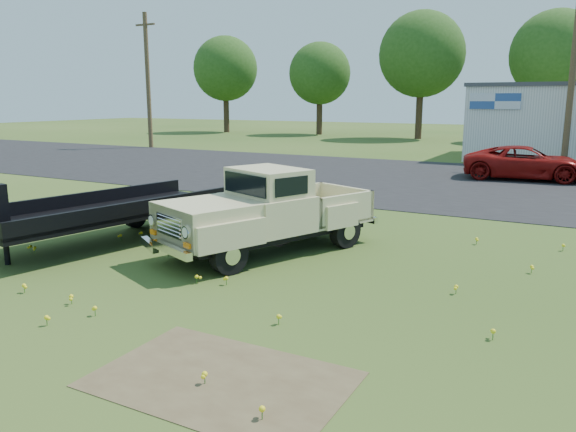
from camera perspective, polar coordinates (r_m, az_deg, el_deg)
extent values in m
plane|color=#2D4817|center=(10.10, -3.94, -7.28)|extent=(140.00, 140.00, 0.00)
cube|color=black|center=(23.84, 15.72, 3.39)|extent=(90.00, 14.00, 0.02)
cube|color=brown|center=(7.04, -6.76, -16.19)|extent=(3.00, 2.00, 0.01)
cube|color=brown|center=(13.97, -3.21, -1.88)|extent=(2.20, 1.60, 0.01)
cube|color=silver|center=(31.35, 20.28, 10.88)|extent=(2.50, 0.08, 0.80)
cylinder|color=#4C3823|center=(40.51, -14.04, 13.13)|extent=(0.30, 0.30, 9.00)
cube|color=#4C3823|center=(40.79, -14.31, 18.33)|extent=(1.60, 0.12, 0.12)
cylinder|color=#4C3823|center=(30.10, 26.94, 12.83)|extent=(0.30, 0.30, 9.00)
cylinder|color=#3B291A|center=(58.39, -6.28, 10.23)|extent=(0.56, 0.56, 3.60)
sphere|color=#224A15|center=(58.45, -6.38, 14.66)|extent=(6.40, 6.40, 6.40)
cylinder|color=#3B291A|center=(54.26, 3.20, 9.98)|extent=(0.56, 0.56, 3.24)
sphere|color=#224A15|center=(54.29, 3.25, 14.27)|extent=(5.76, 5.76, 5.76)
cylinder|color=#3B291A|center=(49.35, 13.16, 9.94)|extent=(0.56, 0.56, 3.96)
sphere|color=#224A15|center=(49.47, 13.44, 15.70)|extent=(7.04, 7.04, 7.04)
cylinder|color=#3B291A|center=(48.67, 25.03, 9.03)|extent=(0.56, 0.56, 3.78)
sphere|color=#224A15|center=(48.77, 25.53, 14.59)|extent=(6.72, 6.72, 6.72)
imported|color=maroon|center=(25.41, 23.02, 4.95)|extent=(5.19, 2.82, 1.38)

